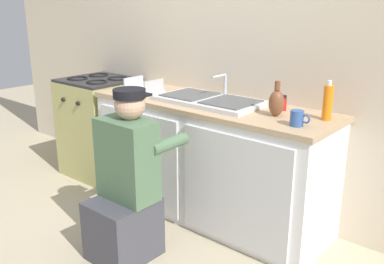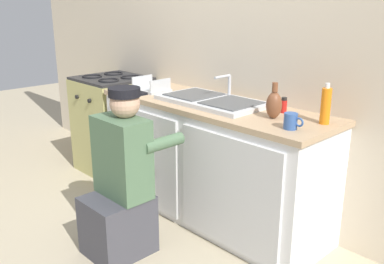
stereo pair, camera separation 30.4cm
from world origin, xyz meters
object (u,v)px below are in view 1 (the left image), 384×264
(sink_double_basin, at_px, (210,100))
(soap_bottle_orange, at_px, (328,102))
(dish_rack_tray, at_px, (144,89))
(coffee_mug, at_px, (297,118))
(vase_decorative, at_px, (277,102))
(stove_range, at_px, (101,127))
(plumber_person, at_px, (126,190))
(spice_bottle_red, at_px, (284,103))

(sink_double_basin, bearing_deg, soap_bottle_orange, 6.32)
(dish_rack_tray, xyz_separation_m, coffee_mug, (1.42, -0.10, 0.02))
(sink_double_basin, xyz_separation_m, soap_bottle_orange, (0.85, 0.09, 0.09))
(vase_decorative, bearing_deg, coffee_mug, -30.03)
(stove_range, bearing_deg, dish_rack_tray, -4.08)
(sink_double_basin, relative_size, soap_bottle_orange, 3.20)
(plumber_person, relative_size, vase_decorative, 4.80)
(vase_decorative, height_order, soap_bottle_orange, soap_bottle_orange)
(soap_bottle_orange, distance_m, spice_bottle_red, 0.33)
(plumber_person, height_order, vase_decorative, vase_decorative)
(vase_decorative, height_order, dish_rack_tray, vase_decorative)
(plumber_person, bearing_deg, stove_range, 147.94)
(coffee_mug, bearing_deg, sink_double_basin, 169.25)
(plumber_person, height_order, soap_bottle_orange, soap_bottle_orange)
(soap_bottle_orange, relative_size, spice_bottle_red, 2.38)
(stove_range, height_order, vase_decorative, vase_decorative)
(stove_range, xyz_separation_m, dish_rack_tray, (0.66, -0.05, 0.46))
(plumber_person, bearing_deg, vase_decorative, 51.16)
(stove_range, distance_m, coffee_mug, 2.14)
(sink_double_basin, height_order, soap_bottle_orange, soap_bottle_orange)
(vase_decorative, bearing_deg, stove_range, 179.32)
(stove_range, relative_size, spice_bottle_red, 8.92)
(soap_bottle_orange, distance_m, coffee_mug, 0.26)
(dish_rack_tray, bearing_deg, plumber_person, -51.19)
(spice_bottle_red, xyz_separation_m, coffee_mug, (0.25, -0.28, -0.00))
(soap_bottle_orange, bearing_deg, plumber_person, -135.72)
(sink_double_basin, distance_m, stove_range, 1.38)
(plumber_person, xyz_separation_m, vase_decorative, (0.61, 0.76, 0.53))
(spice_bottle_red, distance_m, dish_rack_tray, 1.19)
(spice_bottle_red, distance_m, coffee_mug, 0.38)
(vase_decorative, distance_m, soap_bottle_orange, 0.31)
(vase_decorative, height_order, spice_bottle_red, vase_decorative)
(sink_double_basin, bearing_deg, stove_range, -179.90)
(coffee_mug, bearing_deg, soap_bottle_orange, 72.06)
(dish_rack_tray, bearing_deg, vase_decorative, 1.18)
(dish_rack_tray, bearing_deg, coffee_mug, -3.92)
(spice_bottle_red, height_order, dish_rack_tray, dish_rack_tray)
(stove_range, relative_size, coffee_mug, 7.43)
(sink_double_basin, distance_m, soap_bottle_orange, 0.86)
(spice_bottle_red, bearing_deg, dish_rack_tray, -170.95)
(stove_range, distance_m, plumber_person, 1.48)
(plumber_person, distance_m, spice_bottle_red, 1.20)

